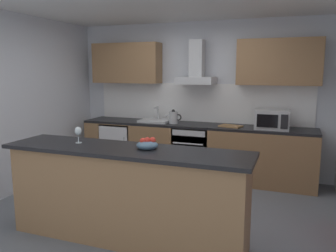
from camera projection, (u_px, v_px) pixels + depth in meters
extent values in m
cube|color=slate|center=(158.00, 213.00, 4.33)|extent=(5.43, 4.80, 0.02)
cube|color=silver|center=(200.00, 98.00, 5.93)|extent=(5.43, 0.12, 2.60)
cube|color=silver|center=(12.00, 104.00, 4.90)|extent=(0.12, 4.80, 2.60)
cube|color=white|center=(199.00, 103.00, 5.88)|extent=(3.76, 0.02, 0.66)
cube|color=olive|center=(193.00, 152.00, 5.72)|extent=(3.89, 0.60, 0.86)
cube|color=black|center=(193.00, 125.00, 5.65)|extent=(3.89, 0.60, 0.04)
cube|color=olive|center=(126.00, 196.00, 3.55)|extent=(2.52, 0.52, 0.96)
cube|color=black|center=(125.00, 150.00, 3.47)|extent=(2.62, 0.64, 0.04)
cube|color=olive|center=(127.00, 63.00, 6.07)|extent=(1.25, 0.32, 0.70)
cube|color=olive|center=(279.00, 62.00, 5.17)|extent=(1.25, 0.32, 0.70)
cube|color=slate|center=(193.00, 150.00, 5.70)|extent=(0.60, 0.56, 0.80)
cube|color=black|center=(188.00, 158.00, 5.44)|extent=(0.50, 0.02, 0.48)
cube|color=#B7BABC|center=(188.00, 133.00, 5.37)|extent=(0.54, 0.02, 0.09)
cylinder|color=#B7BABC|center=(188.00, 144.00, 5.37)|extent=(0.49, 0.02, 0.02)
cube|color=white|center=(121.00, 146.00, 6.17)|extent=(0.58, 0.56, 0.85)
cube|color=silver|center=(113.00, 149.00, 5.90)|extent=(0.55, 0.02, 0.80)
cylinder|color=#B7BABC|center=(124.00, 148.00, 5.80)|extent=(0.02, 0.02, 0.38)
cube|color=#B7BABC|center=(272.00, 119.00, 5.14)|extent=(0.50, 0.36, 0.30)
cube|color=black|center=(267.00, 121.00, 4.99)|extent=(0.30, 0.02, 0.19)
cube|color=black|center=(284.00, 122.00, 4.90)|extent=(0.10, 0.01, 0.21)
cube|color=silver|center=(155.00, 121.00, 5.86)|extent=(0.50, 0.40, 0.04)
cylinder|color=#B7BABC|center=(158.00, 114.00, 5.96)|extent=(0.03, 0.03, 0.26)
cylinder|color=#B7BABC|center=(156.00, 107.00, 5.87)|extent=(0.03, 0.16, 0.03)
cylinder|color=#B7BABC|center=(173.00, 118.00, 5.69)|extent=(0.15, 0.15, 0.20)
sphere|color=black|center=(173.00, 111.00, 5.67)|extent=(0.06, 0.06, 0.06)
cone|color=#B7BABC|center=(168.00, 115.00, 5.72)|extent=(0.09, 0.04, 0.07)
torus|color=black|center=(178.00, 117.00, 5.66)|extent=(0.11, 0.02, 0.11)
cube|color=#B7BABC|center=(196.00, 80.00, 5.60)|extent=(0.62, 0.45, 0.12)
cube|color=#B7BABC|center=(197.00, 58.00, 5.58)|extent=(0.22, 0.22, 0.60)
cylinder|color=silver|center=(79.00, 143.00, 3.71)|extent=(0.07, 0.07, 0.01)
cylinder|color=silver|center=(78.00, 138.00, 3.70)|extent=(0.01, 0.01, 0.09)
ellipsoid|color=silver|center=(78.00, 131.00, 3.69)|extent=(0.08, 0.08, 0.10)
ellipsoid|color=slate|center=(147.00, 145.00, 3.44)|extent=(0.22, 0.22, 0.09)
sphere|color=red|center=(143.00, 141.00, 3.42)|extent=(0.06, 0.06, 0.06)
sphere|color=red|center=(152.00, 140.00, 3.44)|extent=(0.07, 0.07, 0.07)
sphere|color=red|center=(147.00, 141.00, 3.43)|extent=(0.07, 0.07, 0.07)
cube|color=#9E7247|center=(231.00, 126.00, 5.38)|extent=(0.39, 0.30, 0.02)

